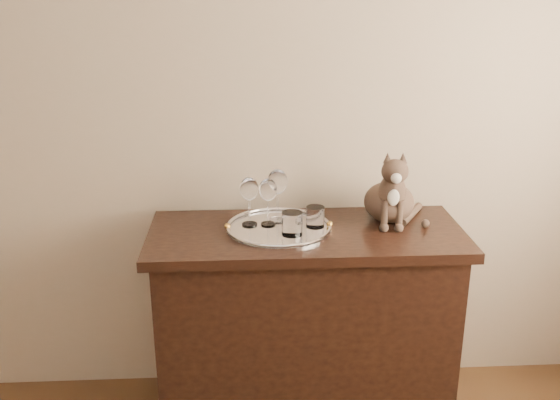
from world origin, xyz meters
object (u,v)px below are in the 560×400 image
Objects in this scene: wine_glass_a at (249,201)px; wine_glass_d at (268,202)px; cat at (390,184)px; tray at (279,229)px; tumbler_a at (292,224)px; sideboard at (305,329)px; wine_glass_b at (278,195)px; tumbler_c at (315,217)px.

wine_glass_a reaches higher than wine_glass_d.
wine_glass_a is at bearing -169.52° from cat.
wine_glass_a is (-0.11, 0.04, 0.10)m from tray.
sideboard is at bearing 42.73° from tumbler_a.
wine_glass_d reaches higher than tumbler_a.
wine_glass_a is 0.12m from wine_glass_b.
tumbler_a is at bearing -141.45° from tumbler_c.
tumbler_a is 0.29× the size of cat.
tumbler_a is (0.16, -0.11, -0.05)m from wine_glass_a.
wine_glass_b is 0.06m from wine_glass_d.
cat is at bearing 15.94° from sideboard.
wine_glass_b is at bearing -173.92° from cat.
wine_glass_d reaches higher than tumbler_c.
wine_glass_d is (-0.14, 0.05, 0.53)m from sideboard.
wine_glass_b is at bearing 137.18° from sideboard.
tray is at bearing -178.48° from tumbler_c.
sideboard is 0.56m from wine_glass_b.
wine_glass_a reaches higher than tumbler_c.
tray is 0.11m from wine_glass_d.
wine_glass_d is at bearing -132.05° from wine_glass_b.
tray reaches higher than sideboard.
sideboard is 6.48× the size of wine_glass_d.
wine_glass_a is 0.07m from wine_glass_d.
wine_glass_d is at bearing 128.12° from tumbler_a.
wine_glass_d is at bearing -168.76° from cat.
wine_glass_b is 0.69× the size of cat.
cat is (0.33, 0.10, 0.58)m from sideboard.
wine_glass_a is at bearing 179.20° from wine_glass_d.
wine_glass_b is at bearing 106.85° from tumbler_a.
wine_glass_d is 2.32× the size of tumbler_c.
sideboard is 0.57m from wine_glass_a.
sideboard is at bearing -149.58° from tumbler_c.
wine_glass_d is 0.15m from tumbler_a.
wine_glass_b reaches higher than tumbler_a.
sideboard is 0.67m from cat.
wine_glass_b reaches higher than tumbler_c.
sideboard is 0.44m from tray.
wine_glass_d is 2.12× the size of tumbler_a.
cat reaches higher than tray.
cat reaches higher than wine_glass_b.
wine_glass_b is (0.11, 0.04, 0.01)m from wine_glass_a.
tumbler_c is (0.14, 0.00, 0.04)m from tray.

